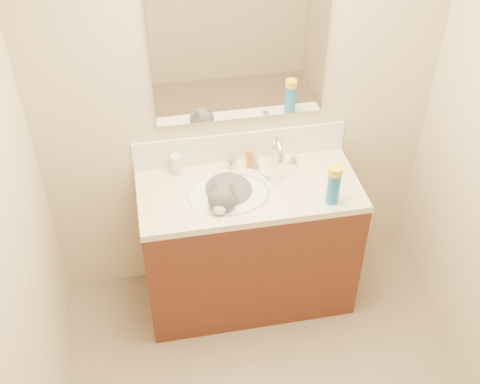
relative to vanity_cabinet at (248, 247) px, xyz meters
name	(u,v)px	position (x,y,z in m)	size (l,w,h in m)	color
room_shell	(306,223)	(0.00, -0.97, 1.08)	(2.24, 2.54, 2.52)	beige
vanity_cabinet	(248,247)	(0.00, 0.00, 0.00)	(1.20, 0.55, 0.82)	#4F2415
counter_slab	(249,191)	(0.00, 0.00, 0.43)	(1.20, 0.55, 0.04)	beige
basin	(228,204)	(-0.12, -0.03, 0.38)	(0.45, 0.36, 0.14)	white
faucet	(276,156)	(0.18, 0.14, 0.54)	(0.28, 0.20, 0.21)	silver
cat	(228,197)	(-0.12, -0.02, 0.42)	(0.39, 0.43, 0.32)	#4C4A4C
backsplash	(240,146)	(0.00, 0.26, 0.54)	(1.20, 0.02, 0.18)	white
mirror	(240,50)	(0.00, 0.26, 1.13)	(0.90, 0.02, 0.80)	white
pill_bottle	(177,164)	(-0.37, 0.20, 0.51)	(0.06, 0.06, 0.12)	silver
pill_label	(177,166)	(-0.37, 0.20, 0.49)	(0.06, 0.06, 0.04)	orange
silver_jar	(231,162)	(-0.06, 0.20, 0.48)	(0.06, 0.06, 0.06)	#B7B7BC
amber_bottle	(250,158)	(0.04, 0.19, 0.50)	(0.04, 0.04, 0.11)	orange
toothbrush	(268,178)	(0.12, 0.06, 0.45)	(0.01, 0.13, 0.01)	silver
toothbrush_head	(268,178)	(0.12, 0.06, 0.46)	(0.02, 0.03, 0.02)	#608CCE
spray_can	(333,188)	(0.40, -0.19, 0.54)	(0.07, 0.07, 0.18)	#1A72BC
spray_cap	(336,171)	(0.40, -0.19, 0.65)	(0.07, 0.07, 0.04)	yellow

